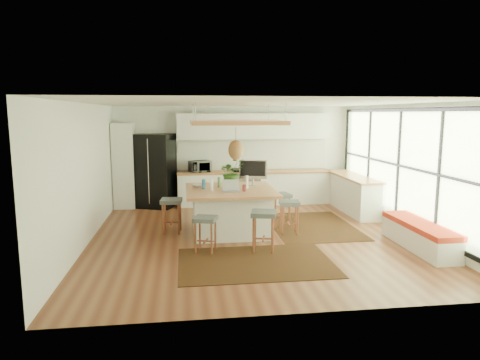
{
  "coord_description": "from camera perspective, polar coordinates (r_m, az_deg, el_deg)",
  "views": [
    {
      "loc": [
        -1.38,
        -8.48,
        2.5
      ],
      "look_at": [
        -0.2,
        0.5,
        1.1
      ],
      "focal_mm": 32.3,
      "sensor_mm": 36.0,
      "label": 1
    }
  ],
  "objects": [
    {
      "name": "island_bottle_0",
      "position": [
        9.1,
        -4.78,
        -0.57
      ],
      "size": [
        0.07,
        0.07,
        0.19
      ],
      "primitive_type": "cylinder",
      "color": "teal",
      "rests_on": "island"
    },
    {
      "name": "laptop",
      "position": [
        8.7,
        -1.17,
        -0.81
      ],
      "size": [
        0.35,
        0.37,
        0.26
      ],
      "primitive_type": null,
      "rotation": [
        0.0,
        0.0,
        -0.01
      ],
      "color": "#A5A5AA",
      "rests_on": "island"
    },
    {
      "name": "island_bottle_3",
      "position": [
        9.14,
        0.88,
        -0.51
      ],
      "size": [
        0.07,
        0.07,
        0.19
      ],
      "primitive_type": "cylinder",
      "color": "white",
      "rests_on": "island"
    },
    {
      "name": "wall_back",
      "position": [
        12.12,
        -0.91,
        3.34
      ],
      "size": [
        6.5,
        0.0,
        6.5
      ],
      "primitive_type": "plane",
      "rotation": [
        1.57,
        0.0,
        0.0
      ],
      "color": "white",
      "rests_on": "ground"
    },
    {
      "name": "window_wall",
      "position": [
        9.71,
        20.85,
        1.7
      ],
      "size": [
        0.1,
        6.2,
        2.6
      ],
      "primitive_type": null,
      "color": "black",
      "rests_on": "wall_right"
    },
    {
      "name": "microwave",
      "position": [
        11.76,
        -5.31,
        1.96
      ],
      "size": [
        0.62,
        0.49,
        0.37
      ],
      "primitive_type": "imported",
      "rotation": [
        0.0,
        0.0,
        0.38
      ],
      "color": "#A5A5AA",
      "rests_on": "back_counter_top"
    },
    {
      "name": "rug_right",
      "position": [
        9.87,
        9.44,
        -5.99
      ],
      "size": [
        1.8,
        2.6,
        0.01
      ],
      "primitive_type": "cube",
      "color": "black",
      "rests_on": "floor"
    },
    {
      "name": "stool_near_right",
      "position": [
        7.95,
        3.12,
        -6.88
      ],
      "size": [
        0.53,
        0.53,
        0.75
      ],
      "primitive_type": null,
      "rotation": [
        0.0,
        0.0,
        -0.24
      ],
      "color": "#464B4D",
      "rests_on": "floor"
    },
    {
      "name": "monitor",
      "position": [
        9.5,
        1.73,
        0.85
      ],
      "size": [
        0.65,
        0.36,
        0.57
      ],
      "primitive_type": null,
      "rotation": [
        0.0,
        0.0,
        -0.24
      ],
      "color": "#A5A5AA",
      "rests_on": "island"
    },
    {
      "name": "stool_near_left",
      "position": [
        7.91,
        -4.58,
        -6.99
      ],
      "size": [
        0.49,
        0.49,
        0.66
      ],
      "primitive_type": null,
      "rotation": [
        0.0,
        0.0,
        -0.3
      ],
      "color": "#464B4D",
      "rests_on": "floor"
    },
    {
      "name": "upper_cabinets",
      "position": [
        11.97,
        1.82,
        7.11
      ],
      "size": [
        4.2,
        0.34,
        0.7
      ],
      "primitive_type": "cube",
      "color": "white",
      "rests_on": "wall_back"
    },
    {
      "name": "wall_front",
      "position": [
        5.3,
        7.81,
        -3.85
      ],
      "size": [
        6.5,
        0.0,
        6.5
      ],
      "primitive_type": "plane",
      "rotation": [
        -1.57,
        0.0,
        0.0
      ],
      "color": "white",
      "rests_on": "ground"
    },
    {
      "name": "stool_right_back",
      "position": [
        9.74,
        5.25,
        -3.98
      ],
      "size": [
        0.5,
        0.5,
        0.73
      ],
      "primitive_type": null,
      "rotation": [
        0.0,
        0.0,
        1.74
      ],
      "color": "#464B4D",
      "rests_on": "floor"
    },
    {
      "name": "ceiling_panel",
      "position": [
        8.96,
        -0.55,
        5.9
      ],
      "size": [
        1.86,
        1.86,
        0.8
      ],
      "primitive_type": null,
      "color": "#AD643D",
      "rests_on": "ceiling"
    },
    {
      "name": "right_counter_top",
      "position": [
        11.45,
        14.72,
        0.46
      ],
      "size": [
        0.64,
        2.54,
        0.05
      ],
      "primitive_type": "cube",
      "color": "#AD643D",
      "rests_on": "right_counter_base"
    },
    {
      "name": "pantry",
      "position": [
        11.85,
        -15.05,
        1.82
      ],
      "size": [
        0.55,
        0.6,
        2.25
      ],
      "primitive_type": "cube",
      "color": "white",
      "rests_on": "floor"
    },
    {
      "name": "wall_left",
      "position": [
        8.76,
        -19.73,
        0.72
      ],
      "size": [
        0.0,
        7.0,
        7.0
      ],
      "primitive_type": "plane",
      "rotation": [
        1.57,
        0.0,
        1.57
      ],
      "color": "white",
      "rests_on": "ground"
    },
    {
      "name": "island_bowl",
      "position": [
        9.37,
        -5.64,
        -0.74
      ],
      "size": [
        0.27,
        0.27,
        0.05
      ],
      "primitive_type": "imported",
      "rotation": [
        0.0,
        0.0,
        0.28
      ],
      "color": "white",
      "rests_on": "island"
    },
    {
      "name": "back_counter_base",
      "position": [
        12.0,
        1.89,
        -1.1
      ],
      "size": [
        4.2,
        0.6,
        0.88
      ],
      "primitive_type": "cube",
      "color": "white",
      "rests_on": "floor"
    },
    {
      "name": "island",
      "position": [
        9.16,
        -1.26,
        -4.06
      ],
      "size": [
        1.85,
        1.85,
        0.93
      ],
      "primitive_type": null,
      "color": "#AD643D",
      "rests_on": "floor"
    },
    {
      "name": "range",
      "position": [
        11.95,
        0.71,
        -0.84
      ],
      "size": [
        0.76,
        0.62,
        1.0
      ],
      "primitive_type": null,
      "color": "#A5A5AA",
      "rests_on": "floor"
    },
    {
      "name": "stool_left_side",
      "position": [
        9.25,
        -9.01,
        -4.74
      ],
      "size": [
        0.47,
        0.47,
        0.73
      ],
      "primitive_type": null,
      "rotation": [
        0.0,
        0.0,
        -1.66
      ],
      "color": "#464B4D",
      "rests_on": "floor"
    },
    {
      "name": "island_bottle_4",
      "position": [
        9.27,
        -2.67,
        -0.38
      ],
      "size": [
        0.07,
        0.07,
        0.19
      ],
      "primitive_type": "cylinder",
      "color": "#5D824E",
      "rests_on": "island"
    },
    {
      "name": "floor",
      "position": [
        8.95,
        1.7,
        -7.44
      ],
      "size": [
        7.0,
        7.0,
        0.0
      ],
      "primitive_type": "plane",
      "color": "brown",
      "rests_on": "ground"
    },
    {
      "name": "right_counter_base",
      "position": [
        11.52,
        14.63,
        -1.8
      ],
      "size": [
        0.6,
        2.5,
        0.88
      ],
      "primitive_type": "cube",
      "color": "white",
      "rests_on": "floor"
    },
    {
      "name": "ceiling",
      "position": [
        8.6,
        1.78,
        10.11
      ],
      "size": [
        7.0,
        7.0,
        0.0
      ],
      "primitive_type": "plane",
      "rotation": [
        3.14,
        0.0,
        0.0
      ],
      "color": "white",
      "rests_on": "ground"
    },
    {
      "name": "window_bench",
      "position": [
        8.77,
        22.59,
        -6.78
      ],
      "size": [
        0.52,
        2.0,
        0.5
      ],
      "primitive_type": null,
      "color": "white",
      "rests_on": "floor"
    },
    {
      "name": "island_plant",
      "position": [
        9.47,
        -1.12,
        0.67
      ],
      "size": [
        0.67,
        0.72,
        0.47
      ],
      "primitive_type": "imported",
      "rotation": [
        0.0,
        0.0,
        0.26
      ],
      "color": "#1E4C19",
      "rests_on": "island"
    },
    {
      "name": "island_bottle_2",
      "position": [
        8.78,
        0.56,
        -0.89
      ],
      "size": [
        0.07,
        0.07,
        0.19
      ],
      "primitive_type": "cylinder",
      "color": "maroon",
      "rests_on": "island"
    },
    {
      "name": "fridge",
      "position": [
        11.78,
        -11.2,
        0.94
      ],
      "size": [
        1.18,
        1.05,
        1.96
      ],
      "primitive_type": null,
      "rotation": [
        0.0,
        0.0,
        -0.34
      ],
      "color": "black",
      "rests_on": "floor"
    },
    {
      "name": "wall_right",
      "position": [
        9.73,
        20.99,
        1.41
      ],
      "size": [
        0.0,
        7.0,
        7.0
      ],
      "primitive_type": "plane",
      "rotation": [
        1.57,
        0.0,
        -1.57
      ],
      "color": "white",
      "rests_on": "ground"
    },
    {
      "name": "back_counter_top",
      "position": [
        11.93,
        1.9,
        1.08
      ],
      "size": [
        4.24,
        0.64,
        0.05
      ],
      "primitive_type": "cube",
      "color": "#AD643D",
      "rests_on": "back_counter_base"
    },
    {
      "name": "island_bottle_1",
      "position": [
        8.87,
        -3.74,
        -0.81
      ],
      "size": [
        0.07,
        0.07,
        0.19
      ],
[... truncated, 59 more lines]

